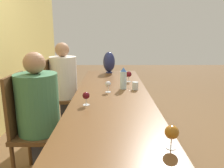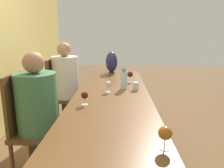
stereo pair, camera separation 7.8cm
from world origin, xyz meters
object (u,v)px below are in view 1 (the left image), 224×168
person_near (40,114)px  person_far (65,84)px  wine_glass_0 (172,132)px  water_tumbler (135,86)px  chair_near (31,125)px  wine_glass_2 (108,84)px  wine_glass_3 (129,74)px  wine_glass_1 (86,96)px  vase (109,62)px  water_bottle (123,78)px  chair_far (59,93)px

person_near → person_far: (1.11, 0.00, 0.02)m
wine_glass_0 → person_near: 1.25m
water_tumbler → chair_near: chair_near is taller
wine_glass_2 → chair_near: chair_near is taller
water_tumbler → wine_glass_3: 0.42m
water_tumbler → wine_glass_1: 0.76m
vase → person_near: bearing=159.8°
water_bottle → wine_glass_1: water_bottle is taller
wine_glass_1 → water_tumbler: bearing=-42.7°
chair_near → chair_far: (1.11, 0.00, 0.00)m
chair_near → person_far: person_far is taller
wine_glass_2 → person_far: bearing=44.4°
wine_glass_2 → wine_glass_3: 0.59m
water_bottle → wine_glass_1: bearing=147.8°
water_tumbler → chair_far: 1.18m
chair_far → wine_glass_1: bearing=-154.4°
water_tumbler → chair_near: (-0.59, 1.03, -0.23)m
wine_glass_2 → person_far: 0.90m
water_bottle → vase: 1.07m
water_tumbler → wine_glass_2: wine_glass_2 is taller
chair_far → person_far: person_far is taller
water_bottle → chair_far: size_ratio=0.25×
vase → wine_glass_2: bearing=180.0°
vase → chair_far: size_ratio=0.34×
wine_glass_1 → chair_near: size_ratio=0.12×
wine_glass_1 → chair_far: bearing=25.6°
wine_glass_3 → person_near: 1.35m
wine_glass_0 → person_far: 2.11m
vase → person_far: person_far is taller
vase → wine_glass_1: size_ratio=2.78×
wine_glass_1 → chair_near: chair_near is taller
wine_glass_1 → chair_near: (-0.03, 0.52, -0.27)m
vase → person_far: size_ratio=0.28×
wine_glass_1 → wine_glass_3: size_ratio=0.87×
water_tumbler → wine_glass_2: 0.34m
wine_glass_0 → person_far: bearing=28.4°
water_tumbler → person_far: person_far is taller
wine_glass_3 → water_tumbler: bearing=-173.8°
water_bottle → wine_glass_3: bearing=-14.1°
water_bottle → wine_glass_2: 0.24m
wine_glass_2 → person_near: (-0.48, 0.62, -0.17)m
water_bottle → wine_glass_3: water_bottle is taller
chair_near → person_near: person_near is taller
vase → wine_glass_0: size_ratio=2.45×
wine_glass_3 → chair_near: 1.43m
vase → chair_near: bearing=157.0°
wine_glass_1 → person_far: 1.16m
wine_glass_1 → wine_glass_3: 1.07m
water_tumbler → vase: (1.09, 0.32, 0.13)m
wine_glass_0 → wine_glass_3: 1.74m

